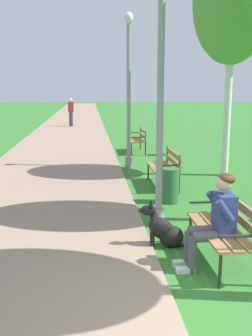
% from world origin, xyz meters
% --- Properties ---
extents(paved_path, '(3.77, 60.00, 0.04)m').
position_xyz_m(paved_path, '(-2.23, 24.00, 0.02)').
color(paved_path, gray).
rests_on(paved_path, ground).
extents(park_bench_near, '(0.55, 1.50, 0.85)m').
position_xyz_m(park_bench_near, '(0.55, 1.61, 0.51)').
color(park_bench_near, olive).
rests_on(park_bench_near, ground).
extents(park_bench_mid, '(0.55, 1.50, 0.85)m').
position_xyz_m(park_bench_mid, '(0.54, 5.83, 0.51)').
color(park_bench_mid, olive).
rests_on(park_bench_mid, ground).
extents(park_bench_far, '(0.55, 1.50, 0.85)m').
position_xyz_m(park_bench_far, '(0.50, 10.84, 0.51)').
color(park_bench_far, olive).
rests_on(park_bench_far, ground).
extents(person_seated_on_near_bench, '(0.74, 0.49, 1.25)m').
position_xyz_m(person_seated_on_near_bench, '(0.34, 1.45, 0.68)').
color(person_seated_on_near_bench, '#4C4C51').
rests_on(person_seated_on_near_bench, ground).
extents(dog_black, '(0.83, 0.31, 0.71)m').
position_xyz_m(dog_black, '(-0.16, 2.19, 0.26)').
color(dog_black, black).
rests_on(dog_black, ground).
extents(lamp_post_near, '(0.24, 0.24, 4.65)m').
position_xyz_m(lamp_post_near, '(-0.09, 3.12, 2.40)').
color(lamp_post_near, gray).
rests_on(lamp_post_near, ground).
extents(lamp_post_mid, '(0.24, 0.24, 4.28)m').
position_xyz_m(lamp_post_mid, '(-0.11, 8.06, 2.21)').
color(lamp_post_mid, gray).
rests_on(lamp_post_mid, ground).
extents(birch_tree_third, '(1.93, 2.10, 5.83)m').
position_xyz_m(birch_tree_third, '(2.32, 6.84, 4.30)').
color(birch_tree_third, silver).
rests_on(birch_tree_third, ground).
extents(litter_bin, '(0.36, 0.36, 0.70)m').
position_xyz_m(litter_bin, '(0.38, 4.46, 0.35)').
color(litter_bin, '#2D6638').
rests_on(litter_bin, ground).
extents(pedestrian_distant, '(0.32, 0.22, 1.65)m').
position_xyz_m(pedestrian_distant, '(-2.26, 20.49, 0.84)').
color(pedestrian_distant, '#383842').
rests_on(pedestrian_distant, ground).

